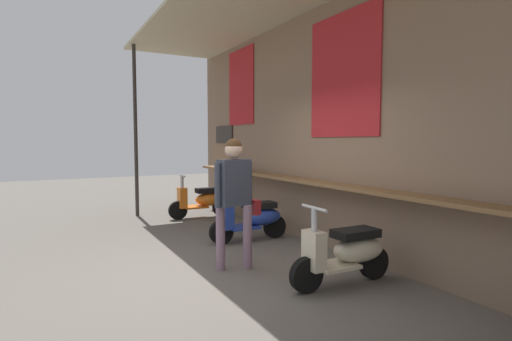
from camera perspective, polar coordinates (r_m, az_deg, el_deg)
The scene contains 6 objects.
ground_plane at distance 5.35m, azimuth -4.69°, elevation -14.21°, with size 29.59×29.59×0.00m, color #605B54.
market_stall_facade at distance 6.10m, azimuth 11.69°, elevation 8.66°, with size 10.57×2.42×3.93m.
scooter_orange at distance 8.85m, azimuth -7.62°, elevation -4.27°, with size 0.47×1.40×0.97m.
scooter_blue at distance 6.75m, azimuth -0.41°, elevation -6.89°, with size 0.47×1.40×0.97m.
scooter_cream at distance 4.86m, azimuth 13.11°, elevation -11.42°, with size 0.46×1.40×0.97m.
shopper_with_handbag at distance 5.17m, azimuth -3.09°, elevation -2.75°, with size 0.35×0.68×1.73m.
Camera 1 is at (4.64, -2.06, 1.69)m, focal length 27.61 mm.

